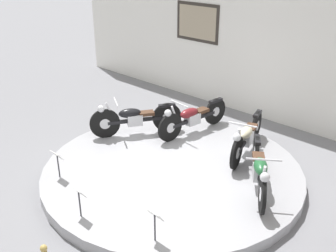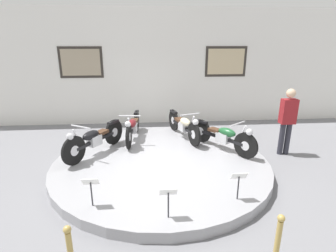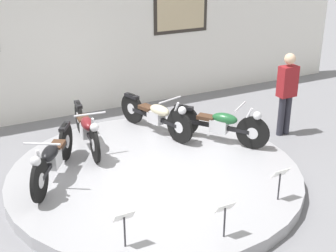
{
  "view_description": "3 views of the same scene",
  "coord_description": "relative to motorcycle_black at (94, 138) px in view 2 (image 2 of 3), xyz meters",
  "views": [
    {
      "loc": [
        4.29,
        -4.64,
        3.91
      ],
      "look_at": [
        -0.24,
        0.14,
        0.9
      ],
      "focal_mm": 42.0,
      "sensor_mm": 36.0,
      "label": 1
    },
    {
      "loc": [
        -0.27,
        -5.37,
        2.72
      ],
      "look_at": [
        0.18,
        0.31,
        0.89
      ],
      "focal_mm": 28.0,
      "sensor_mm": 36.0,
      "label": 2
    },
    {
      "loc": [
        -2.91,
        -6.13,
        3.81
      ],
      "look_at": [
        0.28,
        0.06,
        0.9
      ],
      "focal_mm": 50.0,
      "sensor_mm": 36.0,
      "label": 3
    }
  ],
  "objects": [
    {
      "name": "ground_plane",
      "position": [
        1.53,
        -0.46,
        -0.58
      ],
      "size": [
        60.0,
        60.0,
        0.0
      ],
      "primitive_type": "plane",
      "color": "slate"
    },
    {
      "name": "display_platform",
      "position": [
        1.53,
        -0.46,
        -0.49
      ],
      "size": [
        4.76,
        4.76,
        0.2
      ],
      "primitive_type": "cylinder",
      "color": "#99999E",
      "rests_on": "ground_plane"
    },
    {
      "name": "back_wall",
      "position": [
        1.53,
        3.18,
        1.32
      ],
      "size": [
        14.0,
        0.22,
        3.81
      ],
      "color": "white",
      "rests_on": "ground_plane"
    },
    {
      "name": "motorcycle_black",
      "position": [
        0.0,
        0.0,
        0.0
      ],
      "size": [
        1.09,
        1.73,
        0.8
      ],
      "color": "black",
      "rests_on": "display_platform"
    },
    {
      "name": "motorcycle_maroon",
      "position": [
        0.85,
        0.91,
        -0.01
      ],
      "size": [
        0.54,
        1.96,
        0.78
      ],
      "color": "black",
      "rests_on": "display_platform"
    },
    {
      "name": "motorcycle_cream",
      "position": [
        2.23,
        0.91,
        -0.01
      ],
      "size": [
        0.69,
        1.9,
        0.79
      ],
      "color": "black",
      "rests_on": "display_platform"
    },
    {
      "name": "motorcycle_green",
      "position": [
        3.07,
        -0.0,
        -0.01
      ],
      "size": [
        1.19,
        1.62,
        0.78
      ],
      "color": "black",
      "rests_on": "display_platform"
    },
    {
      "name": "info_placard_front_left",
      "position": [
        0.33,
        -2.1,
        -0.02
      ],
      "size": [
        0.26,
        0.11,
        0.51
      ],
      "color": "#333338",
      "rests_on": "display_platform"
    },
    {
      "name": "info_placard_front_centre",
      "position": [
        1.53,
        -2.49,
        -0.02
      ],
      "size": [
        0.26,
        0.11,
        0.51
      ],
      "color": "#333338",
      "rests_on": "display_platform"
    },
    {
      "name": "info_placard_front_right",
      "position": [
        2.73,
        -2.1,
        -0.02
      ],
      "size": [
        0.26,
        0.11,
        0.51
      ],
      "color": "#333338",
      "rests_on": "display_platform"
    },
    {
      "name": "visitor_standing",
      "position": [
        4.67,
        0.09,
        0.36
      ],
      "size": [
        0.36,
        0.22,
        1.67
      ],
      "color": "#2D2D38",
      "rests_on": "ground_plane"
    }
  ]
}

